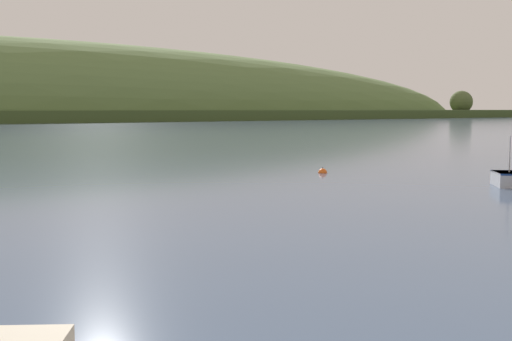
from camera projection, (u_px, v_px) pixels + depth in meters
The scene contains 2 objects.
far_shoreline_hill at pixel (14, 120), 231.71m from camera, with size 600.05×164.28×59.20m.
mooring_buoy_foreground at pixel (323, 173), 40.71m from camera, with size 0.57×0.57×0.65m.
Camera 1 is at (-10.84, 8.96, 4.01)m, focal length 45.33 mm.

